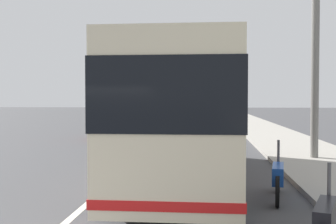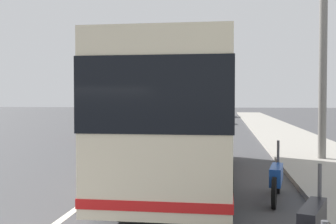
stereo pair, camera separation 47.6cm
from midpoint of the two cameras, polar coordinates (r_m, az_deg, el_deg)
name	(u,v)px [view 1 (the left image)]	position (r m, az deg, el deg)	size (l,w,h in m)	color
lane_divider_line	(125,171)	(13.07, -7.05, -8.11)	(110.00, 0.16, 0.01)	silver
coach_bus	(184,111)	(11.39, 1.02, 0.20)	(10.31, 2.57, 3.40)	beige
motorcycle_far_end	(325,223)	(6.48, 18.80, -14.21)	(1.98, 0.80, 1.25)	black
motorcycle_angled	(278,178)	(9.66, 13.52, -8.80)	(2.09, 0.45, 1.27)	black
car_behind_bus	(117,126)	(23.92, -7.63, -1.98)	(4.38, 1.89, 1.46)	red
car_ahead_same_lane	(206,111)	(52.97, 4.93, 0.10)	(4.75, 2.02, 1.52)	navy
car_side_street	(167,113)	(44.17, -0.45, -0.20)	(3.92, 1.89, 1.56)	#2D7238
car_far_distant	(196,116)	(38.68, 3.49, -0.51)	(4.26, 2.01, 1.49)	silver
utility_pole	(315,56)	(15.85, 18.79, 7.35)	(0.28, 0.28, 7.62)	slate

